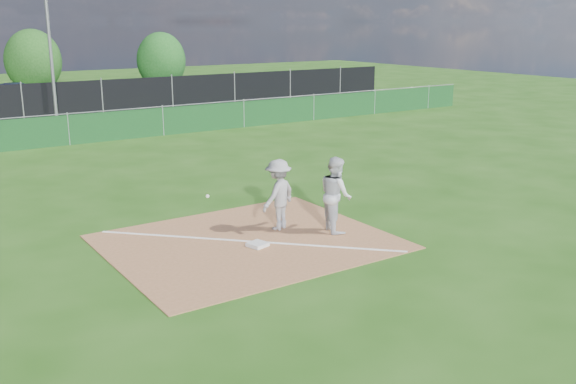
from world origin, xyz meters
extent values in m
plane|color=#1E490F|center=(0.00, 10.00, 0.00)|extent=(90.00, 90.00, 0.00)
cube|color=#905D39|center=(0.00, 1.00, 0.01)|extent=(6.00, 5.00, 0.02)
cube|color=white|center=(0.00, 1.00, 0.03)|extent=(5.01, 5.01, 0.01)
cube|color=#103A17|center=(0.00, 15.00, 0.60)|extent=(44.00, 0.05, 1.20)
cube|color=black|center=(0.00, 23.00, 0.90)|extent=(46.00, 0.04, 1.80)
cube|color=black|center=(0.00, 28.00, 0.01)|extent=(46.00, 9.00, 0.01)
cylinder|color=slate|center=(1.50, 22.70, 4.00)|extent=(0.16, 0.16, 8.00)
cube|color=silver|center=(0.01, 0.61, 0.06)|extent=(0.46, 0.46, 0.08)
imported|color=#A2A2A4|center=(1.07, 1.40, 0.85)|extent=(1.23, 0.99, 1.66)
sphere|color=white|center=(-0.78, 1.36, 1.10)|extent=(0.08, 0.08, 0.08)
imported|color=silver|center=(2.12, 0.57, 0.89)|extent=(0.88, 1.01, 1.77)
imported|color=black|center=(0.74, 27.23, 0.73)|extent=(4.63, 3.23, 1.45)
imported|color=black|center=(5.17, 27.03, 0.72)|extent=(5.06, 2.51, 1.41)
cylinder|color=#382316|center=(3.28, 34.63, 0.61)|extent=(0.24, 0.24, 1.21)
ellipsoid|color=#1A4A15|center=(3.28, 34.63, 2.22)|extent=(3.64, 3.64, 4.18)
cylinder|color=#382316|center=(11.52, 32.70, 0.57)|extent=(0.24, 0.24, 1.14)
ellipsoid|color=#164E17|center=(11.52, 32.70, 2.09)|extent=(3.43, 3.43, 3.94)
camera|label=1|loc=(-6.79, -10.71, 4.76)|focal=40.00mm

